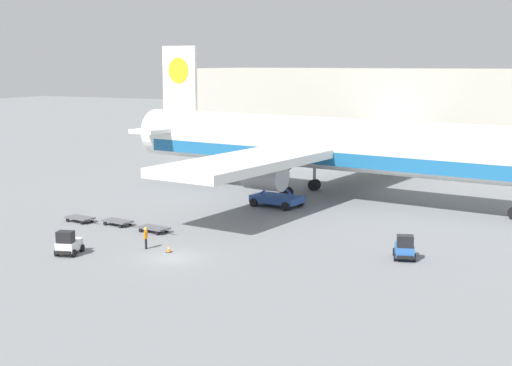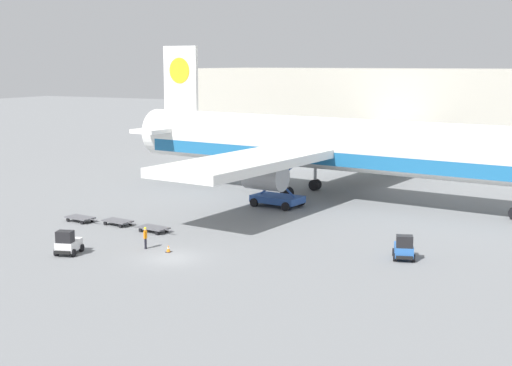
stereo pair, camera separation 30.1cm
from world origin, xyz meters
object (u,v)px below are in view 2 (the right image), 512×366
scissor_lift_loader (278,188)px  baggage_tug_mid (68,243)px  ground_crew_near (145,236)px  baggage_dolly_lead (80,218)px  baggage_tug_foreground (404,248)px  airplane_main (328,146)px  traffic_cone_near (168,249)px  baggage_dolly_third (154,228)px  baggage_dolly_second (118,221)px

scissor_lift_loader → baggage_tug_mid: size_ratio=2.01×
scissor_lift_loader → ground_crew_near: size_ratio=3.06×
baggage_dolly_lead → scissor_lift_loader: bearing=55.8°
scissor_lift_loader → baggage_tug_foreground: 22.45m
ground_crew_near → baggage_tug_foreground: bearing=-94.4°
airplane_main → baggage_tug_foreground: size_ratio=21.06×
baggage_tug_foreground → ground_crew_near: 20.63m
baggage_tug_mid → baggage_dolly_lead: (-6.94, 9.49, -0.49)m
baggage_tug_foreground → traffic_cone_near: size_ratio=4.69×
scissor_lift_loader → baggage_dolly_third: bearing=-100.8°
baggage_tug_mid → baggage_dolly_lead: bearing=-161.5°
baggage_dolly_lead → traffic_cone_near: size_ratio=6.43×
baggage_dolly_third → traffic_cone_near: (4.98, -5.07, -0.10)m
scissor_lift_loader → baggage_tug_foreground: (17.41, -14.13, -1.12)m
baggage_dolly_third → traffic_cone_near: size_ratio=6.43×
baggage_dolly_second → traffic_cone_near: 11.20m
baggage_tug_mid → baggage_dolly_third: (1.73, 9.19, -0.49)m
baggage_tug_foreground → traffic_cone_near: baggage_tug_foreground is taller
ground_crew_near → baggage_tug_mid: bearing=110.8°
baggage_tug_mid → baggage_dolly_second: size_ratio=0.73×
scissor_lift_loader → ground_crew_near: (-2.20, -20.51, -0.92)m
baggage_dolly_lead → baggage_dolly_third: bearing=5.6°
airplane_main → traffic_cone_near: 28.38m
airplane_main → traffic_cone_near: size_ratio=98.82×
baggage_dolly_lead → baggage_dolly_third: size_ratio=1.00×
airplane_main → scissor_lift_loader: airplane_main is taller
baggage_dolly_second → baggage_tug_mid: bearing=-66.5°
baggage_tug_mid → baggage_dolly_lead: baggage_tug_mid is taller
baggage_tug_foreground → ground_crew_near: (-19.62, -6.39, 0.19)m
baggage_dolly_third → scissor_lift_loader: bearing=80.0°
scissor_lift_loader → baggage_dolly_second: (-9.50, -14.75, -1.60)m
scissor_lift_loader → baggage_dolly_lead: size_ratio=1.46×
baggage_dolly_second → baggage_dolly_third: (4.57, -0.76, 0.00)m
baggage_dolly_lead → baggage_dolly_second: size_ratio=1.00×
baggage_tug_foreground → baggage_tug_mid: 26.29m
baggage_tug_foreground → traffic_cone_near: bearing=-87.9°
baggage_tug_foreground → baggage_dolly_second: baggage_tug_foreground is taller
traffic_cone_near → baggage_tug_mid: bearing=-148.5°
scissor_lift_loader → baggage_dolly_lead: bearing=-125.0°
ground_crew_near → traffic_cone_near: size_ratio=3.08×
scissor_lift_loader → traffic_cone_near: size_ratio=9.41×
scissor_lift_loader → baggage_tug_foreground: size_ratio=2.01×
traffic_cone_near → baggage_dolly_second: bearing=148.6°
airplane_main → baggage_dolly_third: (-7.77, -22.62, -5.45)m
airplane_main → scissor_lift_loader: (-2.85, -7.11, -3.85)m
ground_crew_near → traffic_cone_near: (2.26, -0.07, -0.78)m
baggage_dolly_third → baggage_dolly_second: bearing=178.2°
baggage_dolly_lead → baggage_dolly_second: same height
baggage_dolly_lead → baggage_dolly_third: (8.67, -0.30, 0.00)m
baggage_dolly_third → baggage_tug_foreground: bearing=11.2°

